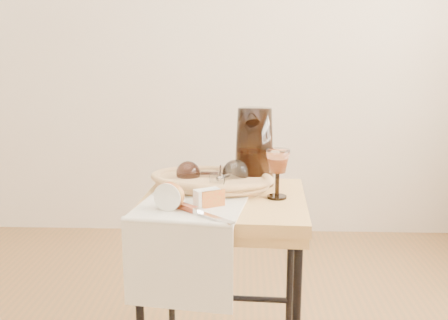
# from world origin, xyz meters

# --- Properties ---
(wall_back) EXTENTS (3.60, 0.00, 2.70)m
(wall_back) POSITION_xyz_m (0.00, 1.80, 1.35)
(wall_back) COLOR beige
(wall_back) RESTS_ON ground
(side_table) EXTENTS (0.52, 0.52, 0.63)m
(side_table) POSITION_xyz_m (0.40, 0.36, 0.32)
(side_table) COLOR olive
(side_table) RESTS_ON floor
(tea_towel) EXTENTS (0.33, 0.31, 0.01)m
(tea_towel) POSITION_xyz_m (0.31, 0.24, 0.63)
(tea_towel) COLOR white
(tea_towel) RESTS_ON side_table
(bread_basket) EXTENTS (0.40, 0.31, 0.05)m
(bread_basket) POSITION_xyz_m (0.36, 0.44, 0.65)
(bread_basket) COLOR #C07F45
(bread_basket) RESTS_ON side_table
(goblet_lying_a) EXTENTS (0.13, 0.08, 0.08)m
(goblet_lying_a) POSITION_xyz_m (0.33, 0.45, 0.68)
(goblet_lying_a) COLOR #331E19
(goblet_lying_a) RESTS_ON bread_basket
(goblet_lying_b) EXTENTS (0.14, 0.16, 0.08)m
(goblet_lying_b) POSITION_xyz_m (0.41, 0.42, 0.68)
(goblet_lying_b) COLOR white
(goblet_lying_b) RESTS_ON bread_basket
(pitcher) EXTENTS (0.22, 0.29, 0.30)m
(pitcher) POSITION_xyz_m (0.50, 0.51, 0.76)
(pitcher) COLOR black
(pitcher) RESTS_ON side_table
(wine_goblet) EXTENTS (0.08, 0.08, 0.15)m
(wine_goblet) POSITION_xyz_m (0.57, 0.35, 0.71)
(wine_goblet) COLOR white
(wine_goblet) RESTS_ON side_table
(apple_half) EXTENTS (0.09, 0.06, 0.08)m
(apple_half) POSITION_xyz_m (0.26, 0.21, 0.68)
(apple_half) COLOR #B50F0A
(apple_half) RESTS_ON tea_towel
(apple_wedge) EXTENTS (0.08, 0.07, 0.05)m
(apple_wedge) POSITION_xyz_m (0.36, 0.24, 0.66)
(apple_wedge) COLOR white
(apple_wedge) RESTS_ON tea_towel
(table_knife) EXTENTS (0.18, 0.17, 0.02)m
(table_knife) POSITION_xyz_m (0.35, 0.17, 0.65)
(table_knife) COLOR silver
(table_knife) RESTS_ON tea_towel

